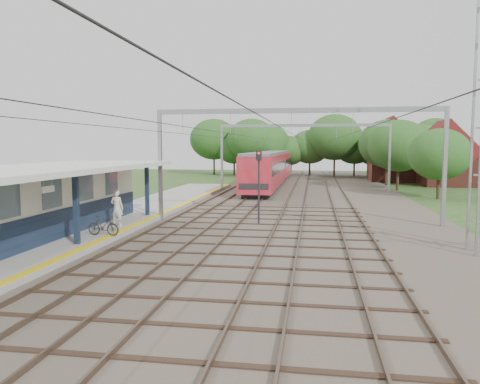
# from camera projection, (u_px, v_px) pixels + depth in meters

# --- Properties ---
(ground) EXTENTS (160.00, 160.00, 0.00)m
(ground) POSITION_uv_depth(u_px,v_px,m) (160.00, 302.00, 14.26)
(ground) COLOR #2D4C1E
(ground) RESTS_ON ground
(ballast_bed) EXTENTS (18.00, 90.00, 0.10)m
(ballast_bed) POSITION_uv_depth(u_px,v_px,m) (307.00, 197.00, 43.12)
(ballast_bed) COLOR #473D33
(ballast_bed) RESTS_ON ground
(platform) EXTENTS (5.00, 52.00, 0.35)m
(platform) POSITION_uv_depth(u_px,v_px,m) (117.00, 219.00, 29.17)
(platform) COLOR gray
(platform) RESTS_ON ground
(yellow_stripe) EXTENTS (0.45, 52.00, 0.01)m
(yellow_stripe) POSITION_uv_depth(u_px,v_px,m) (152.00, 217.00, 28.80)
(yellow_stripe) COLOR yellow
(yellow_stripe) RESTS_ON platform
(station_building) EXTENTS (3.41, 18.00, 3.40)m
(station_building) POSITION_uv_depth(u_px,v_px,m) (28.00, 203.00, 22.32)
(station_building) COLOR beige
(station_building) RESTS_ON platform
(canopy) EXTENTS (6.40, 20.00, 3.44)m
(canopy) POSITION_uv_depth(u_px,v_px,m) (36.00, 170.00, 21.01)
(canopy) COLOR #101C32
(canopy) RESTS_ON platform
(rail_tracks) EXTENTS (11.80, 88.00, 0.15)m
(rail_tracks) POSITION_uv_depth(u_px,v_px,m) (280.00, 195.00, 43.50)
(rail_tracks) COLOR brown
(rail_tracks) RESTS_ON ballast_bed
(catenary_system) EXTENTS (17.22, 88.00, 7.00)m
(catenary_system) POSITION_uv_depth(u_px,v_px,m) (300.00, 137.00, 38.04)
(catenary_system) COLOR gray
(catenary_system) RESTS_ON ground
(tree_band) EXTENTS (31.72, 30.88, 8.82)m
(tree_band) POSITION_uv_depth(u_px,v_px,m) (309.00, 145.00, 69.33)
(tree_band) COLOR #382619
(tree_band) RESTS_ON ground
(house_near) EXTENTS (7.00, 6.12, 7.89)m
(house_near) POSITION_uv_depth(u_px,v_px,m) (453.00, 161.00, 55.91)
(house_near) COLOR brown
(house_near) RESTS_ON ground
(house_far) EXTENTS (8.00, 6.12, 8.66)m
(house_far) POSITION_uv_depth(u_px,v_px,m) (400.00, 158.00, 62.57)
(house_far) COLOR brown
(house_far) RESTS_ON ground
(person) EXTENTS (0.78, 0.55, 2.01)m
(person) POSITION_uv_depth(u_px,v_px,m) (117.00, 208.00, 25.74)
(person) COLOR silver
(person) RESTS_ON platform
(bicycle) EXTENTS (1.66, 0.56, 0.98)m
(bicycle) POSITION_uv_depth(u_px,v_px,m) (103.00, 226.00, 22.94)
(bicycle) COLOR black
(bicycle) RESTS_ON platform
(train) EXTENTS (3.06, 38.06, 4.01)m
(train) POSITION_uv_depth(u_px,v_px,m) (273.00, 166.00, 58.61)
(train) COLOR black
(train) RESTS_ON ballast_bed
(signal_post) EXTENTS (0.35, 0.31, 4.44)m
(signal_post) POSITION_uv_depth(u_px,v_px,m) (259.00, 178.00, 27.80)
(signal_post) COLOR black
(signal_post) RESTS_ON ground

